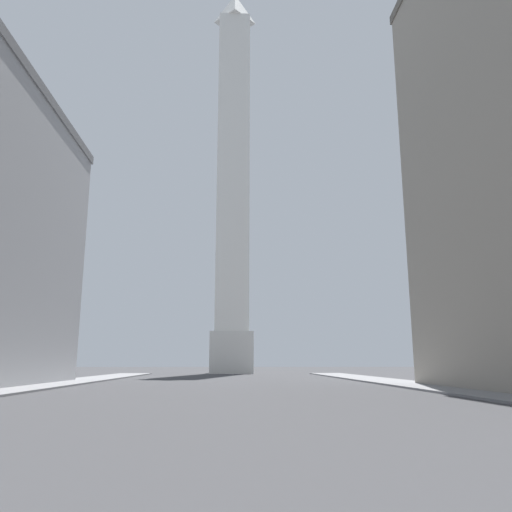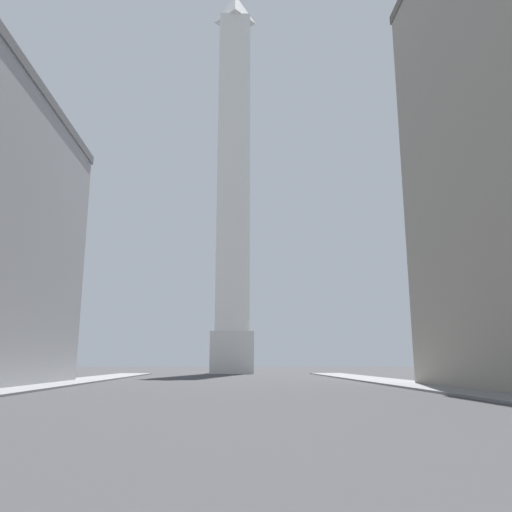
% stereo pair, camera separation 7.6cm
% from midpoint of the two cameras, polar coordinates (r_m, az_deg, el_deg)
% --- Properties ---
extents(sidewalk_right, '(5.00, 104.03, 0.15)m').
position_cam_midpoint_polar(sidewalk_right, '(34.84, 24.05, -14.06)').
color(sidewalk_right, slate).
rests_on(sidewalk_right, ground_plane).
extents(obelisk, '(7.26, 7.26, 73.75)m').
position_cam_midpoint_polar(obelisk, '(92.87, -2.64, 9.00)').
color(obelisk, silver).
rests_on(obelisk, ground_plane).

